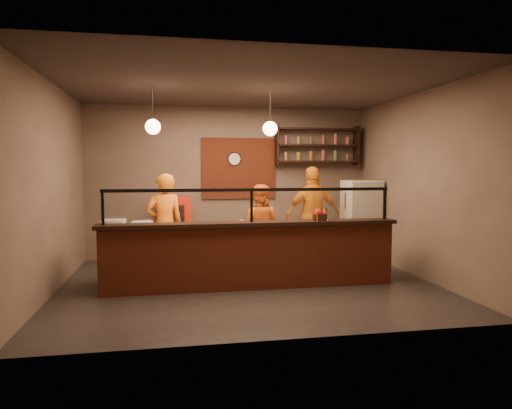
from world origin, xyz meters
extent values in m
plane|color=black|center=(0.00, 0.00, 0.00)|extent=(6.00, 6.00, 0.00)
plane|color=#39302C|center=(0.00, 0.00, 3.20)|extent=(6.00, 6.00, 0.00)
plane|color=#6B5B4E|center=(0.00, 2.50, 1.60)|extent=(6.00, 0.00, 6.00)
plane|color=#6B5B4E|center=(-3.00, 0.00, 1.60)|extent=(0.00, 5.00, 5.00)
plane|color=#6B5B4E|center=(3.00, 0.00, 1.60)|extent=(0.00, 5.00, 5.00)
plane|color=#6B5B4E|center=(0.00, -2.50, 1.60)|extent=(6.00, 0.00, 6.00)
cube|color=maroon|center=(0.20, 2.47, 1.90)|extent=(1.60, 0.04, 1.30)
cube|color=maroon|center=(0.00, -0.30, 0.50)|extent=(4.60, 0.25, 1.00)
cube|color=black|center=(0.00, -0.30, 1.03)|extent=(4.70, 0.37, 0.06)
cube|color=gray|center=(0.00, 0.20, 0.42)|extent=(4.60, 0.75, 0.85)
cube|color=silver|center=(0.00, 0.20, 0.88)|extent=(4.60, 0.75, 0.05)
cube|color=white|center=(0.00, -0.30, 1.31)|extent=(4.40, 0.02, 0.50)
cube|color=black|center=(0.00, -0.30, 1.56)|extent=(4.50, 0.05, 0.05)
cube|color=black|center=(-2.22, -0.30, 1.31)|extent=(0.04, 0.04, 0.50)
cube|color=black|center=(0.00, -0.30, 1.31)|extent=(0.04, 0.04, 0.50)
cube|color=black|center=(2.22, -0.30, 1.31)|extent=(0.04, 0.04, 0.50)
cube|color=black|center=(1.90, 2.32, 2.05)|extent=(1.80, 0.28, 0.04)
cube|color=black|center=(1.90, 2.32, 2.40)|extent=(1.80, 0.28, 0.04)
cube|color=black|center=(1.90, 2.32, 2.75)|extent=(1.80, 0.28, 0.04)
cube|color=black|center=(1.00, 2.32, 2.40)|extent=(0.04, 0.28, 0.85)
cube|color=black|center=(2.80, 2.32, 2.40)|extent=(0.04, 0.28, 0.85)
cylinder|color=black|center=(0.10, 2.46, 2.10)|extent=(0.30, 0.04, 0.30)
cylinder|color=black|center=(-1.50, 0.20, 2.90)|extent=(0.01, 0.01, 0.60)
sphere|color=#FFBB8C|center=(-1.50, 0.20, 2.55)|extent=(0.24, 0.24, 0.24)
cylinder|color=black|center=(0.40, 0.20, 2.90)|extent=(0.01, 0.01, 0.60)
sphere|color=#FFBB8C|center=(0.40, 0.20, 2.55)|extent=(0.24, 0.24, 0.24)
imported|color=orange|center=(-1.35, 0.85, 0.90)|extent=(0.75, 0.59, 1.80)
imported|color=orange|center=(0.39, 1.11, 0.80)|extent=(0.95, 0.85, 1.60)
imported|color=orange|center=(1.54, 1.40, 0.97)|extent=(1.16, 0.53, 1.94)
cube|color=beige|center=(2.60, 1.52, 0.83)|extent=(0.70, 0.65, 1.65)
cube|color=red|center=(-1.18, 2.15, 0.66)|extent=(0.68, 0.64, 1.31)
cylinder|color=#EEE6CA|center=(0.09, 0.28, 0.91)|extent=(0.68, 0.68, 0.01)
cube|color=silver|center=(-2.15, 0.33, 0.98)|extent=(0.36, 0.30, 0.17)
cube|color=silver|center=(-1.69, 0.20, 0.97)|extent=(0.36, 0.33, 0.15)
cube|color=silver|center=(-2.06, 0.01, 0.97)|extent=(0.29, 0.24, 0.13)
cylinder|color=yellow|center=(-1.04, 0.24, 0.93)|extent=(0.33, 0.26, 0.06)
cube|color=black|center=(1.10, -0.33, 1.12)|extent=(0.21, 0.17, 0.11)
cylinder|color=black|center=(1.22, -0.26, 1.15)|extent=(0.04, 0.04, 0.18)
cylinder|color=silver|center=(1.16, -0.30, 1.07)|extent=(0.19, 0.19, 0.01)
camera|label=1|loc=(-1.19, -7.26, 1.87)|focal=32.00mm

